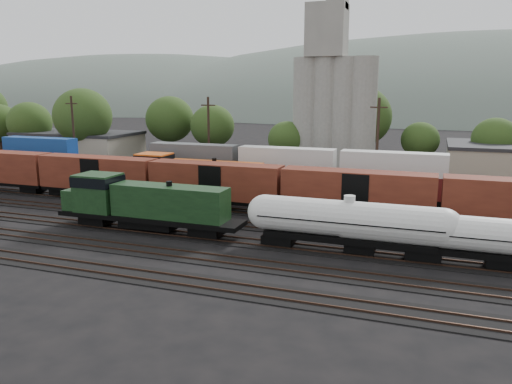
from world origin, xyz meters
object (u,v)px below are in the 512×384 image
(green_locomotive, at_px, (139,202))
(orange_locomotive, at_px, (190,175))
(grain_silo, at_px, (333,101))
(tank_car_a, at_px, (349,222))

(green_locomotive, distance_m, orange_locomotive, 15.20)
(green_locomotive, distance_m, grain_silo, 43.01)
(grain_silo, bearing_deg, tank_car_a, -76.76)
(grain_silo, bearing_deg, green_locomotive, -103.50)
(tank_car_a, bearing_deg, orange_locomotive, 145.67)
(green_locomotive, xyz_separation_m, tank_car_a, (19.48, 0.00, -0.08))
(green_locomotive, xyz_separation_m, grain_silo, (9.84, 41.00, 8.50))
(orange_locomotive, height_order, grain_silo, grain_silo)
(green_locomotive, relative_size, orange_locomotive, 0.94)
(orange_locomotive, xyz_separation_m, grain_silo, (12.32, 26.00, 8.48))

